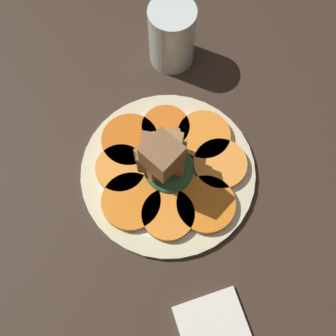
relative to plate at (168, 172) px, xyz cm
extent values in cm
cube|color=#38281E|center=(0.00, 0.00, -1.52)|extent=(120.00, 120.00, 2.00)
cylinder|color=beige|center=(0.00, 0.00, -0.02)|extent=(26.59, 26.59, 1.00)
cylinder|color=white|center=(0.00, 0.00, 0.03)|extent=(21.27, 21.27, 1.00)
cylinder|color=orange|center=(6.70, -2.19, 1.16)|extent=(7.72, 7.72, 1.16)
cylinder|color=orange|center=(6.97, 3.50, 1.16)|extent=(8.64, 8.64, 1.16)
cylinder|color=orange|center=(1.72, 7.72, 1.16)|extent=(8.10, 8.10, 1.16)
cylinder|color=orange|center=(-3.58, 7.04, 1.16)|extent=(8.23, 8.23, 1.16)
cylinder|color=orange|center=(-6.72, 1.83, 1.16)|extent=(7.51, 7.51, 1.16)
cylinder|color=#D76215|center=(-6.37, -4.09, 1.16)|extent=(8.76, 8.76, 1.16)
cylinder|color=orange|center=(-2.28, -6.74, 1.16)|extent=(7.61, 7.61, 1.16)
cylinder|color=orange|center=(3.15, -6.70, 1.16)|extent=(8.72, 8.72, 1.16)
ellipsoid|color=#2D6033|center=(0.00, 0.00, 1.93)|extent=(8.28, 7.45, 2.69)
cube|color=brown|center=(-1.06, -1.45, 5.54)|extent=(6.15, 6.15, 4.54)
cube|color=brown|center=(0.20, 0.54, 5.23)|extent=(5.23, 5.23, 3.93)
cube|color=#9E754C|center=(-1.94, 0.87, 4.99)|extent=(4.73, 4.73, 3.43)
cube|color=olive|center=(-0.62, -1.75, 5.36)|extent=(5.33, 5.33, 4.17)
cube|color=brown|center=(1.22, -1.19, 9.93)|extent=(6.05, 6.05, 4.44)
cube|color=#9E754C|center=(-0.08, -0.24, 8.80)|extent=(4.28, 4.28, 3.69)
cube|color=silver|center=(3.07, -4.76, 0.78)|extent=(12.22, 2.75, 0.40)
cube|color=silver|center=(-3.70, -5.68, 0.78)|extent=(1.78, 2.49, 0.40)
cube|color=silver|center=(-6.67, -7.10, 0.78)|extent=(4.80, 0.96, 0.40)
cube|color=silver|center=(-6.76, -6.44, 0.78)|extent=(4.80, 0.96, 0.40)
cube|color=silver|center=(-6.85, -5.78, 0.78)|extent=(4.80, 0.96, 0.40)
cube|color=silver|center=(-6.94, -5.12, 0.78)|extent=(4.80, 0.96, 0.40)
cylinder|color=silver|center=(-20.22, 7.33, 5.00)|extent=(7.54, 7.54, 11.03)
camera|label=1|loc=(21.68, -7.16, 60.09)|focal=45.00mm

